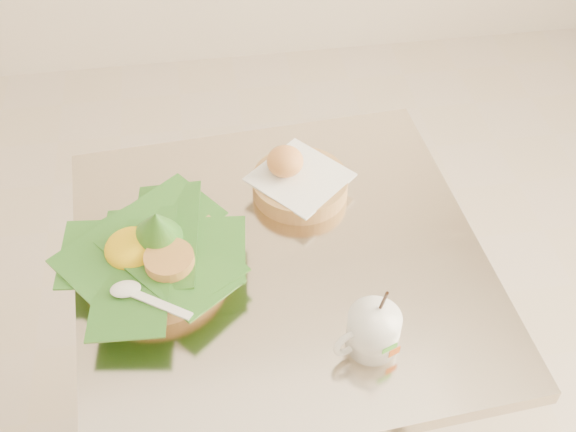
{
  "coord_description": "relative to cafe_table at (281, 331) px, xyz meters",
  "views": [
    {
      "loc": [
        0.08,
        -0.76,
        1.7
      ],
      "look_at": [
        0.21,
        0.08,
        0.82
      ],
      "focal_mm": 45.0,
      "sensor_mm": 36.0,
      "label": 1
    }
  ],
  "objects": [
    {
      "name": "coffee_mug",
      "position": [
        0.11,
        -0.2,
        0.26
      ],
      "size": [
        0.11,
        0.09,
        0.14
      ],
      "rotation": [
        0.0,
        0.0,
        0.38
      ],
      "color": "white",
      "rests_on": "cafe_table"
    },
    {
      "name": "cafe_table",
      "position": [
        0.0,
        0.0,
        0.0
      ],
      "size": [
        0.75,
        0.75,
        0.75
      ],
      "rotation": [
        0.0,
        0.0,
        0.07
      ],
      "color": "gray",
      "rests_on": "floor"
    },
    {
      "name": "rice_basket",
      "position": [
        -0.21,
        0.01,
        0.26
      ],
      "size": [
        0.31,
        0.31,
        0.16
      ],
      "rotation": [
        0.0,
        0.0,
        -0.28
      ],
      "color": "tan",
      "rests_on": "cafe_table"
    },
    {
      "name": "bread_basket",
      "position": [
        0.05,
        0.16,
        0.25
      ],
      "size": [
        0.22,
        0.22,
        0.09
      ],
      "rotation": [
        0.0,
        0.0,
        -0.06
      ],
      "color": "tan",
      "rests_on": "cafe_table"
    }
  ]
}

